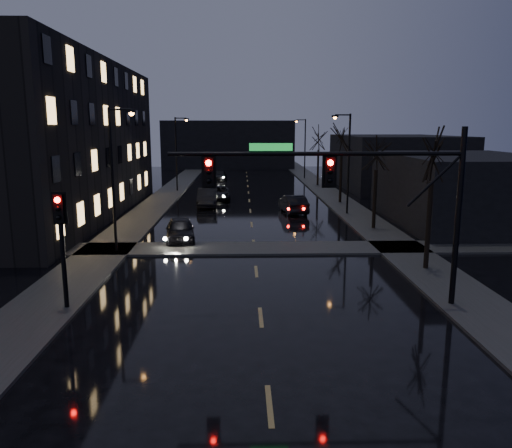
{
  "coord_description": "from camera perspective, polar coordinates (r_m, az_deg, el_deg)",
  "views": [
    {
      "loc": [
        -0.66,
        -9.57,
        6.98
      ],
      "look_at": [
        -0.13,
        9.8,
        3.2
      ],
      "focal_mm": 35.0,
      "sensor_mm": 36.0,
      "label": 1
    }
  ],
  "objects": [
    {
      "name": "sidewalk_left",
      "position": [
        45.78,
        -11.43,
        2.13
      ],
      "size": [
        3.0,
        140.0,
        0.12
      ],
      "primitive_type": "cube",
      "color": "#2D2D2B",
      "rests_on": "ground"
    },
    {
      "name": "sidewalk_right",
      "position": [
        46.03,
        9.93,
        2.23
      ],
      "size": [
        3.0,
        140.0,
        0.12
      ],
      "primitive_type": "cube",
      "color": "#2D2D2B",
      "rests_on": "ground"
    },
    {
      "name": "sidewalk_cross",
      "position": [
        28.92,
        -0.22,
        -2.8
      ],
      "size": [
        40.0,
        3.0,
        0.12
      ],
      "primitive_type": "cube",
      "color": "#2D2D2B",
      "rests_on": "ground"
    },
    {
      "name": "apartment_block",
      "position": [
        42.63,
        -23.68,
        8.81
      ],
      "size": [
        12.0,
        30.0,
        12.0
      ],
      "primitive_type": "cube",
      "color": "black",
      "rests_on": "ground"
    },
    {
      "name": "commercial_right_near",
      "position": [
        39.33,
        22.75,
        3.64
      ],
      "size": [
        10.0,
        14.0,
        5.0
      ],
      "primitive_type": "cube",
      "color": "black",
      "rests_on": "ground"
    },
    {
      "name": "commercial_right_far",
      "position": [
        60.35,
        15.56,
        6.86
      ],
      "size": [
        12.0,
        18.0,
        6.0
      ],
      "primitive_type": "cube",
      "color": "black",
      "rests_on": "ground"
    },
    {
      "name": "far_block",
      "position": [
        87.65,
        -3.15,
        9.08
      ],
      "size": [
        22.0,
        10.0,
        8.0
      ],
      "primitive_type": "cube",
      "color": "black",
      "rests_on": "ground"
    },
    {
      "name": "signal_mast",
      "position": [
        19.22,
        12.04,
        4.49
      ],
      "size": [
        11.11,
        0.41,
        7.0
      ],
      "color": "black",
      "rests_on": "ground"
    },
    {
      "name": "signal_pole_left",
      "position": [
        20.18,
        -21.35,
        -1.07
      ],
      "size": [
        0.35,
        0.41,
        4.53
      ],
      "color": "black",
      "rests_on": "ground"
    },
    {
      "name": "tree_near",
      "position": [
        25.27,
        19.68,
        8.68
      ],
      "size": [
        3.52,
        3.52,
        8.08
      ],
      "color": "black",
      "rests_on": "ground"
    },
    {
      "name": "tree_mid_a",
      "position": [
        34.79,
        13.69,
        8.83
      ],
      "size": [
        3.3,
        3.3,
        7.58
      ],
      "color": "black",
      "rests_on": "ground"
    },
    {
      "name": "tree_mid_b",
      "position": [
        46.47,
        9.83,
        10.43
      ],
      "size": [
        3.74,
        3.74,
        8.59
      ],
      "color": "black",
      "rests_on": "ground"
    },
    {
      "name": "tree_far",
      "position": [
        60.26,
        7.18,
        10.08
      ],
      "size": [
        3.43,
        3.43,
        7.88
      ],
      "color": "black",
      "rests_on": "ground"
    },
    {
      "name": "streetlight_l_near",
      "position": [
        28.51,
        -15.71,
        6.19
      ],
      "size": [
        1.53,
        0.28,
        8.0
      ],
      "color": "black",
      "rests_on": "ground"
    },
    {
      "name": "streetlight_l_far",
      "position": [
        55.05,
        -8.9,
        8.61
      ],
      "size": [
        1.53,
        0.28,
        8.0
      ],
      "color": "black",
      "rests_on": "ground"
    },
    {
      "name": "streetlight_r_mid",
      "position": [
        40.48,
        10.27,
        7.74
      ],
      "size": [
        1.53,
        0.28,
        8.0
      ],
      "color": "black",
      "rests_on": "ground"
    },
    {
      "name": "streetlight_r_far",
      "position": [
        68.11,
        5.44,
        9.14
      ],
      "size": [
        1.53,
        0.28,
        8.0
      ],
      "color": "black",
      "rests_on": "ground"
    },
    {
      "name": "oncoming_car_a",
      "position": [
        31.19,
        -8.68,
        -0.65
      ],
      "size": [
        2.26,
        4.46,
        1.46
      ],
      "primitive_type": "imported",
      "rotation": [
        0.0,
        0.0,
        0.13
      ],
      "color": "black",
      "rests_on": "ground"
    },
    {
      "name": "oncoming_car_b",
      "position": [
        44.64,
        -5.57,
        3.03
      ],
      "size": [
        1.83,
        4.89,
        1.6
      ],
      "primitive_type": "imported",
      "rotation": [
        0.0,
        0.0,
        0.03
      ],
      "color": "black",
      "rests_on": "ground"
    },
    {
      "name": "oncoming_car_c",
      "position": [
        48.45,
        -4.34,
        3.53
      ],
      "size": [
        2.5,
        4.96,
        1.34
      ],
      "primitive_type": "imported",
      "rotation": [
        0.0,
        0.0,
        0.06
      ],
      "color": "black",
      "rests_on": "ground"
    },
    {
      "name": "oncoming_car_d",
      "position": [
        66.49,
        -4.2,
        5.55
      ],
      "size": [
        1.96,
        4.53,
        1.3
      ],
      "primitive_type": "imported",
      "rotation": [
        0.0,
        0.0,
        -0.03
      ],
      "color": "black",
      "rests_on": "ground"
    },
    {
      "name": "lead_car",
      "position": [
        41.15,
        4.28,
        2.3
      ],
      "size": [
        2.2,
        4.74,
        1.5
      ],
      "primitive_type": "imported",
      "rotation": [
        0.0,
        0.0,
        3.28
      ],
      "color": "black",
      "rests_on": "ground"
    }
  ]
}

